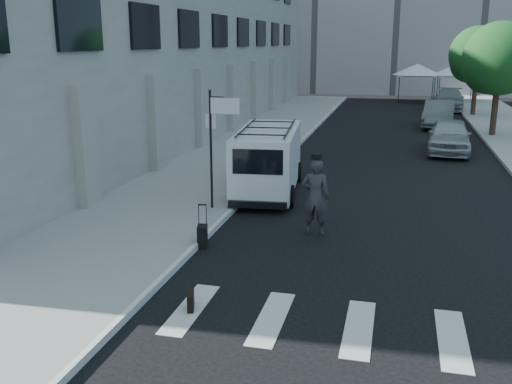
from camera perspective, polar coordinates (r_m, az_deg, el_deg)
The scene contains 15 objects.
ground at distance 13.63m, azimuth 1.83°, elevation -6.60°, with size 120.00×120.00×0.00m, color black.
sidewalk_left at distance 29.64m, azimuth 0.34°, elevation 5.29°, with size 4.50×48.00×0.15m, color gray.
building_left at distance 33.56m, azimuth -11.42°, elevation 16.28°, with size 10.00×44.00×12.00m, color gray.
sign_pole at distance 16.56m, azimuth -3.80°, elevation 6.72°, with size 1.03×0.07×3.50m.
tree_near at distance 32.94m, azimuth 22.97°, elevation 11.93°, with size 3.80×3.83×6.03m.
tree_far at distance 41.86m, azimuth 21.15°, elevation 12.47°, with size 3.80×3.83×6.03m.
tent_left at distance 50.48m, azimuth 15.84°, elevation 11.69°, with size 4.00×4.00×3.20m.
tent_right at distance 51.17m, azimuth 19.47°, elevation 11.45°, with size 4.00×4.00×3.20m.
businessman at distance 15.07m, azimuth 5.97°, elevation -0.45°, with size 0.75×0.49×2.06m, color #323234.
briefcase at distance 11.17m, azimuth -6.54°, elevation -10.75°, with size 0.12×0.44×0.34m, color black.
suitcase at distance 14.30m, azimuth -5.39°, elevation -4.41°, with size 0.32×0.43×1.06m.
cargo_van at distance 19.34m, azimuth 1.26°, elevation 3.31°, with size 2.45×5.83×2.15m.
parked_car_a at distance 27.75m, azimuth 18.76°, elevation 5.34°, with size 1.85×4.60×1.57m, color #A6A8AE.
parked_car_b at distance 36.01m, azimuth 17.78°, elevation 7.41°, with size 1.64×4.69×1.55m, color slate.
parked_car_c at distance 45.41m, azimuth 18.72°, elevation 8.72°, with size 2.16×5.31×1.54m, color gray.
Camera 1 is at (2.64, -12.41, 4.97)m, focal length 40.00 mm.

